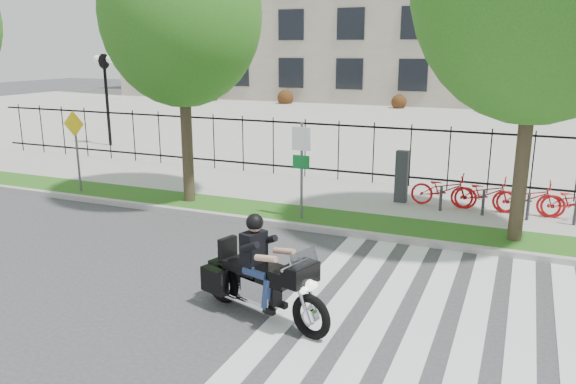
% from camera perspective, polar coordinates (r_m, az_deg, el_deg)
% --- Properties ---
extents(ground, '(120.00, 120.00, 0.00)m').
position_cam_1_polar(ground, '(11.18, -9.92, -9.40)').
color(ground, '#353538').
rests_on(ground, ground).
extents(curb, '(60.00, 0.20, 0.15)m').
position_cam_1_polar(curb, '(14.53, -1.18, -3.22)').
color(curb, '#A8A59E').
rests_on(curb, ground).
extents(grass_verge, '(60.00, 1.50, 0.15)m').
position_cam_1_polar(grass_verge, '(15.28, 0.12, -2.33)').
color(grass_verge, '#204F13').
rests_on(grass_verge, ground).
extents(sidewalk, '(60.00, 3.50, 0.15)m').
position_cam_1_polar(sidewalk, '(17.52, 3.30, -0.16)').
color(sidewalk, '#98958E').
rests_on(sidewalk, ground).
extents(plaza, '(80.00, 34.00, 0.10)m').
position_cam_1_polar(plaza, '(34.29, 13.34, 6.61)').
color(plaza, '#98958E').
rests_on(plaza, ground).
extents(crosswalk_stripes, '(5.70, 8.00, 0.01)m').
position_cam_1_polar(crosswalk_stripes, '(9.67, 15.69, -13.71)').
color(crosswalk_stripes, silver).
rests_on(crosswalk_stripes, ground).
extents(iron_fence, '(30.00, 0.06, 2.00)m').
position_cam_1_polar(iron_fence, '(18.91, 5.15, 4.23)').
color(iron_fence, black).
rests_on(iron_fence, sidewalk).
extents(lamp_post_left, '(1.06, 0.70, 4.25)m').
position_cam_1_polar(lamp_post_left, '(27.13, -18.08, 11.03)').
color(lamp_post_left, black).
rests_on(lamp_post_left, ground).
extents(street_tree_1, '(4.40, 4.40, 7.77)m').
position_cam_1_polar(street_tree_1, '(16.15, -10.79, 17.37)').
color(street_tree_1, '#3C2E20').
rests_on(street_tree_1, grass_verge).
extents(bike_share_station, '(8.88, 0.86, 1.50)m').
position_cam_1_polar(bike_share_station, '(16.24, 26.86, -0.87)').
color(bike_share_station, '#2D2D33').
rests_on(bike_share_station, sidewalk).
extents(sign_pole_regulatory, '(0.50, 0.09, 2.50)m').
position_cam_1_polar(sign_pole_regulatory, '(14.36, 1.37, 3.43)').
color(sign_pole_regulatory, '#59595B').
rests_on(sign_pole_regulatory, grass_verge).
extents(sign_pole_warning, '(0.78, 0.09, 2.49)m').
position_cam_1_polar(sign_pole_warning, '(18.40, -20.75, 4.94)').
color(sign_pole_warning, '#59595B').
rests_on(sign_pole_warning, grass_verge).
extents(motorcycle_rider, '(2.74, 1.34, 2.19)m').
position_cam_1_polar(motorcycle_rider, '(9.54, -2.63, -8.71)').
color(motorcycle_rider, black).
rests_on(motorcycle_rider, ground).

